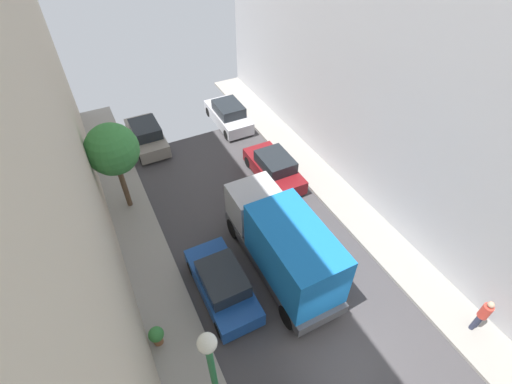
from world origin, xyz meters
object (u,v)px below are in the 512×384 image
Objects in this scene: parked_car_left_3 at (222,284)px; potted_plant_2 at (156,335)px; delivery_truck at (283,244)px; parked_car_left_4 at (147,135)px; parked_car_right_2 at (274,168)px; pedestrian at (483,314)px; street_tree_2 at (112,150)px; lamp_post at (214,379)px; parked_car_right_3 at (228,115)px.

parked_car_left_3 is 3.07m from potted_plant_2.
parked_car_left_4 is at bearing 102.87° from delivery_truck.
parked_car_right_2 is 2.44× the size of pedestrian.
street_tree_2 reaches higher than pedestrian.
potted_plant_2 is 5.12m from lamp_post.
potted_plant_2 is at bearing -95.27° from street_tree_2.
parked_car_left_4 is at bearing 179.04° from parked_car_right_3.
pedestrian is 2.00× the size of potted_plant_2.
parked_car_right_2 is at bearing -90.00° from parked_car_right_3.
parked_car_left_4 is 5.40m from parked_car_right_3.
delivery_truck is at bearing 7.88° from potted_plant_2.
parked_car_right_3 is 15.04m from potted_plant_2.
parked_car_left_4 and parked_car_right_2 have the same top height.
parked_car_right_3 reaches higher than potted_plant_2.
lamp_post is (1.05, -3.62, 3.46)m from potted_plant_2.
parked_car_left_4 is 16.68m from lamp_post.
street_tree_2 reaches higher than delivery_truck.
street_tree_2 is (-2.24, -4.89, 2.88)m from parked_car_left_4.
potted_plant_2 is at bearing 155.90° from pedestrian.
parked_car_left_3 is 0.90× the size of street_tree_2.
parked_car_left_3 is 5.93m from lamp_post.
parked_car_right_2 is 12.80m from lamp_post.
parked_car_left_3 is at bearing -90.00° from parked_car_left_4.
pedestrian is at bearing -35.86° from parked_car_left_3.
potted_plant_2 is at bearing -163.86° from parked_car_left_3.
lamp_post is at bearing -126.27° from parked_car_right_2.
potted_plant_2 is (-0.71, -7.71, -2.95)m from street_tree_2.
lamp_post is (-7.30, -16.13, 3.39)m from parked_car_right_3.
street_tree_2 is (-4.94, 6.93, 1.81)m from delivery_truck.
parked_car_left_3 is at bearing 144.14° from pedestrian.
pedestrian is (5.19, -5.63, -0.71)m from delivery_truck.
parked_car_left_3 is at bearing -71.92° from street_tree_2.
parked_car_right_3 is at bearing 77.03° from delivery_truck.
parked_car_left_3 is 4.89× the size of potted_plant_2.
parked_car_left_4 is at bearing 130.71° from parked_car_right_2.
parked_car_left_4 and parked_car_right_3 have the same top height.
lamp_post reaches higher than parked_car_left_4.
parked_car_right_3 is 9.47m from street_tree_2.
parked_car_left_3 is 1.00× the size of parked_car_left_4.
parked_car_right_2 is at bearing -49.29° from parked_car_left_4.
pedestrian is (2.49, -17.36, 0.35)m from parked_car_right_3.
parked_car_left_4 is 2.44× the size of pedestrian.
parked_car_left_4 is 1.00× the size of parked_car_right_2.
parked_car_left_3 is at bearing -134.63° from parked_car_right_2.
parked_car_right_2 is 4.89× the size of potted_plant_2.
parked_car_right_2 is at bearing 64.02° from delivery_truck.
street_tree_2 is at bearing -114.62° from parked_car_left_4.
parked_car_left_4 is at bearing 114.34° from pedestrian.
delivery_truck is (-2.70, -5.54, 1.07)m from parked_car_right_2.
delivery_truck is 7.69m from pedestrian.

